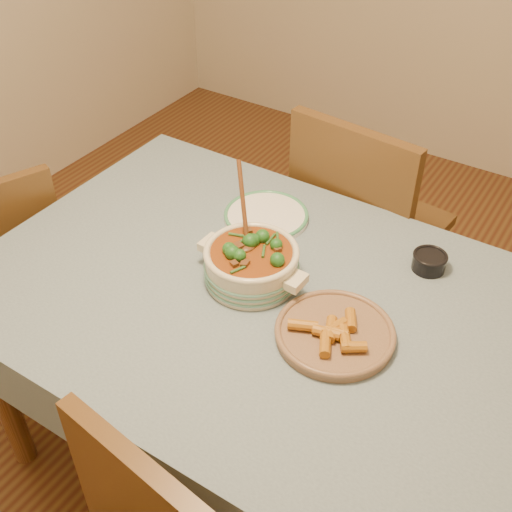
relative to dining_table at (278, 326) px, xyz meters
The scene contains 8 objects.
floor 0.66m from the dining_table, ahead, with size 4.50×4.50×0.00m, color #4F2616.
dining_table is the anchor object (origin of this frame).
stew_casserole 0.19m from the dining_table, 162.70° to the left, with size 0.32×0.26×0.30m.
white_plate 0.38m from the dining_table, 127.20° to the left, with size 0.29×0.29×0.02m.
condiment_bowl 0.46m from the dining_table, 50.26° to the left, with size 0.11×0.11×0.05m.
fried_plate 0.22m from the dining_table, 11.06° to the right, with size 0.32×0.32×0.05m.
chair_far 0.71m from the dining_table, 95.53° to the left, with size 0.50×0.50×0.98m.
chair_left 1.08m from the dining_table, behind, with size 0.52×0.52×0.86m.
Camera 1 is at (0.62, -1.07, 1.92)m, focal length 45.00 mm.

